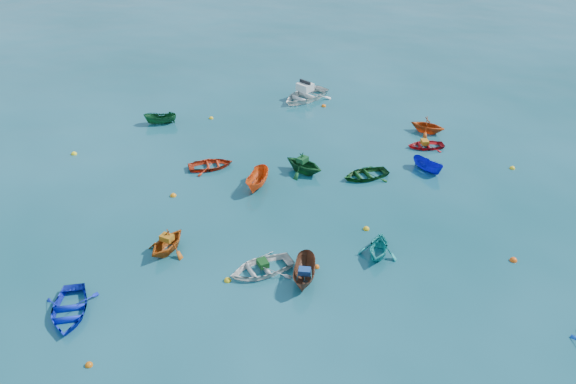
# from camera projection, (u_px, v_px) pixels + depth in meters

# --- Properties ---
(ground) EXTENTS (160.00, 160.00, 0.00)m
(ground) POSITION_uv_depth(u_px,v_px,m) (269.00, 247.00, 29.88)
(ground) COLOR #093D45
(ground) RESTS_ON ground
(dinghy_blue_sw) EXTENTS (3.49, 4.01, 0.69)m
(dinghy_blue_sw) POSITION_uv_depth(u_px,v_px,m) (70.00, 314.00, 25.61)
(dinghy_blue_sw) COLOR #1024C8
(dinghy_blue_sw) RESTS_ON ground
(dinghy_white_near) EXTENTS (4.05, 3.88, 0.68)m
(dinghy_white_near) POSITION_uv_depth(u_px,v_px,m) (261.00, 271.00, 28.15)
(dinghy_white_near) COLOR silver
(dinghy_white_near) RESTS_ON ground
(sampan_brown_mid) EXTENTS (1.29, 2.89, 1.09)m
(sampan_brown_mid) POSITION_uv_depth(u_px,v_px,m) (305.00, 280.00, 27.59)
(sampan_brown_mid) COLOR brown
(sampan_brown_mid) RESTS_ON ground
(dinghy_orange_w) EXTENTS (2.77, 3.02, 1.35)m
(dinghy_orange_w) POSITION_uv_depth(u_px,v_px,m) (168.00, 251.00, 29.57)
(dinghy_orange_w) COLOR #B85011
(dinghy_orange_w) RESTS_ON ground
(dinghy_green_e) EXTENTS (3.73, 3.45, 0.63)m
(dinghy_green_e) POSITION_uv_depth(u_px,v_px,m) (365.00, 177.00, 36.13)
(dinghy_green_e) COLOR #0F4215
(dinghy_green_e) RESTS_ON ground
(dinghy_cyan_se) EXTENTS (2.24, 2.55, 1.27)m
(dinghy_cyan_se) POSITION_uv_depth(u_px,v_px,m) (378.00, 254.00, 29.31)
(dinghy_cyan_se) COLOR teal
(dinghy_cyan_se) RESTS_ON ground
(dinghy_red_nw) EXTENTS (3.58, 3.22, 0.61)m
(dinghy_red_nw) POSITION_uv_depth(u_px,v_px,m) (211.00, 168.00, 37.20)
(dinghy_red_nw) COLOR red
(dinghy_red_nw) RESTS_ON ground
(sampan_orange_n) EXTENTS (1.20, 2.89, 1.10)m
(sampan_orange_n) POSITION_uv_depth(u_px,v_px,m) (258.00, 187.00, 35.13)
(sampan_orange_n) COLOR #EC5416
(sampan_orange_n) RESTS_ON ground
(dinghy_green_n) EXTENTS (3.52, 3.35, 1.45)m
(dinghy_green_n) POSITION_uv_depth(u_px,v_px,m) (304.00, 172.00, 36.68)
(dinghy_green_n) COLOR #11491F
(dinghy_green_n) RESTS_ON ground
(dinghy_red_ne) EXTENTS (2.98, 2.49, 0.53)m
(dinghy_red_ne) POSITION_uv_depth(u_px,v_px,m) (425.00, 147.00, 39.70)
(dinghy_red_ne) COLOR #B00E16
(dinghy_red_ne) RESTS_ON ground
(sampan_blue_far) EXTENTS (2.36, 2.17, 0.90)m
(sampan_blue_far) POSITION_uv_depth(u_px,v_px,m) (427.00, 171.00, 36.86)
(sampan_blue_far) COLOR #0E10BB
(sampan_blue_far) RESTS_ON ground
(dinghy_orange_far) EXTENTS (3.02, 2.78, 1.32)m
(dinghy_orange_far) POSITION_uv_depth(u_px,v_px,m) (427.00, 132.00, 41.76)
(dinghy_orange_far) COLOR #BE4311
(dinghy_orange_far) RESTS_ON ground
(sampan_green_far) EXTENTS (2.62, 1.66, 0.95)m
(sampan_green_far) POSITION_uv_depth(u_px,v_px,m) (161.00, 124.00, 43.05)
(sampan_green_far) COLOR #114C24
(sampan_green_far) RESTS_ON ground
(motorboat_white) EXTENTS (5.21, 5.60, 1.55)m
(motorboat_white) POSITION_uv_depth(u_px,v_px,m) (305.00, 99.00, 47.19)
(motorboat_white) COLOR white
(motorboat_white) RESTS_ON ground
(tarp_green_a) EXTENTS (0.75, 0.78, 0.30)m
(tarp_green_a) POSITION_uv_depth(u_px,v_px,m) (263.00, 263.00, 27.93)
(tarp_green_a) COLOR #104216
(tarp_green_a) RESTS_ON dinghy_white_near
(tarp_blue_a) EXTENTS (0.61, 0.49, 0.28)m
(tarp_blue_a) POSITION_uv_depth(u_px,v_px,m) (305.00, 271.00, 27.10)
(tarp_blue_a) COLOR navy
(tarp_blue_a) RESTS_ON sampan_brown_mid
(tarp_orange_a) EXTENTS (0.74, 0.63, 0.31)m
(tarp_orange_a) POSITION_uv_depth(u_px,v_px,m) (167.00, 238.00, 29.17)
(tarp_orange_a) COLOR #B46612
(tarp_orange_a) RESTS_ON dinghy_orange_w
(tarp_green_b) EXTENTS (0.78, 0.85, 0.34)m
(tarp_green_b) POSITION_uv_depth(u_px,v_px,m) (303.00, 160.00, 36.27)
(tarp_green_b) COLOR #124820
(tarp_green_b) RESTS_ON dinghy_green_n
(tarp_orange_b) EXTENTS (0.62, 0.72, 0.30)m
(tarp_orange_b) POSITION_uv_depth(u_px,v_px,m) (425.00, 142.00, 39.47)
(tarp_orange_b) COLOR #C47114
(tarp_orange_b) RESTS_ON dinghy_red_ne
(buoy_or_a) EXTENTS (0.33, 0.33, 0.33)m
(buoy_or_a) POSITION_uv_depth(u_px,v_px,m) (89.00, 365.00, 23.07)
(buoy_or_a) COLOR #D05F0B
(buoy_or_a) RESTS_ON ground
(buoy_ye_a) EXTENTS (0.36, 0.36, 0.36)m
(buoy_ye_a) POSITION_uv_depth(u_px,v_px,m) (228.00, 281.00, 27.54)
(buoy_ye_a) COLOR yellow
(buoy_ye_a) RESTS_ON ground
(buoy_or_b) EXTENTS (0.31, 0.31, 0.31)m
(buoy_or_b) POSITION_uv_depth(u_px,v_px,m) (316.00, 267.00, 28.42)
(buoy_or_b) COLOR #DD5A0C
(buoy_or_b) RESTS_ON ground
(buoy_ye_b) EXTENTS (0.39, 0.39, 0.39)m
(buoy_ye_b) POSITION_uv_depth(u_px,v_px,m) (74.00, 154.00, 38.80)
(buoy_ye_b) COLOR yellow
(buoy_ye_b) RESTS_ON ground
(buoy_or_c) EXTENTS (0.38, 0.38, 0.38)m
(buoy_or_c) POSITION_uv_depth(u_px,v_px,m) (173.00, 196.00, 34.19)
(buoy_or_c) COLOR orange
(buoy_or_c) RESTS_ON ground
(buoy_ye_c) EXTENTS (0.36, 0.36, 0.36)m
(buoy_ye_c) POSITION_uv_depth(u_px,v_px,m) (366.00, 229.00, 31.23)
(buoy_ye_c) COLOR gold
(buoy_ye_c) RESTS_ON ground
(buoy_or_d) EXTENTS (0.39, 0.39, 0.39)m
(buoy_or_d) POSITION_uv_depth(u_px,v_px,m) (513.00, 261.00, 28.88)
(buoy_or_d) COLOR #FC520D
(buoy_or_d) RESTS_ON ground
(buoy_ye_d) EXTENTS (0.34, 0.34, 0.34)m
(buoy_ye_d) POSITION_uv_depth(u_px,v_px,m) (211.00, 119.00, 43.85)
(buoy_ye_d) COLOR yellow
(buoy_ye_d) RESTS_ON ground
(buoy_or_e) EXTENTS (0.38, 0.38, 0.38)m
(buoy_or_e) POSITION_uv_depth(u_px,v_px,m) (324.00, 106.00, 45.88)
(buoy_or_e) COLOR orange
(buoy_or_e) RESTS_ON ground
(buoy_ye_e) EXTENTS (0.36, 0.36, 0.36)m
(buoy_ye_e) POSITION_uv_depth(u_px,v_px,m) (512.00, 169.00, 37.09)
(buoy_ye_e) COLOR yellow
(buoy_ye_e) RESTS_ON ground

